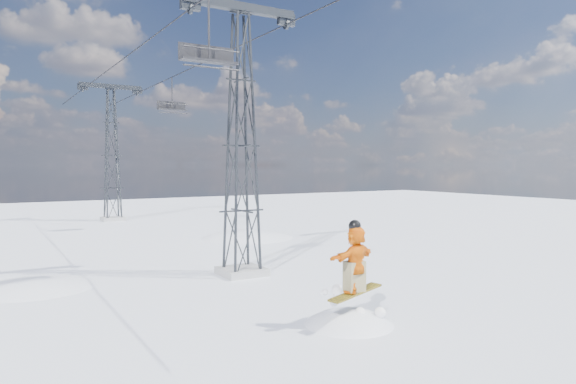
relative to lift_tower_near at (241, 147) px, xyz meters
name	(u,v)px	position (x,y,z in m)	size (l,w,h in m)	color
ground	(339,329)	(-0.80, -8.00, -5.47)	(120.00, 120.00, 0.00)	white
lift_tower_near	(241,147)	(0.00, 0.00, 0.00)	(5.20, 1.80, 11.43)	#999999
lift_tower_far	(112,156)	(0.00, 25.00, 0.00)	(5.20, 1.80, 11.43)	#999999
haul_cables	(159,64)	(0.00, 11.50, 5.38)	(4.46, 51.00, 0.06)	black
snowboarder_jump	(349,377)	(-0.27, -7.79, -7.07)	(4.40, 4.40, 7.07)	white
lift_chair_near	(208,55)	(-2.20, -1.82, 3.24)	(2.16, 0.62, 2.68)	black
lift_chair_mid	(172,107)	(2.20, 15.78, 3.35)	(2.05, 0.59, 2.54)	black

